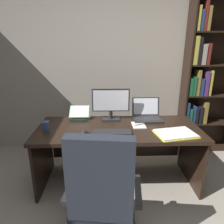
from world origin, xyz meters
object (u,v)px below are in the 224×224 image
at_px(open_binder, 175,134).
at_px(notepad, 139,125).
at_px(laptop, 147,115).
at_px(reading_stand_with_book, 80,113).
at_px(monitor, 111,104).
at_px(computer_mouse, 84,132).
at_px(pen, 140,124).
at_px(coffee_mug, 46,126).
at_px(desk, 118,139).
at_px(keyboard, 112,132).
at_px(bookshelf, 205,82).
at_px(office_chair, 103,202).

xyz_separation_m(open_binder, notepad, (-0.35, 0.27, -0.01)).
height_order(laptop, reading_stand_with_book, laptop).
xyz_separation_m(monitor, laptop, (0.46, 0.01, -0.14)).
relative_size(computer_mouse, reading_stand_with_book, 0.40).
bearing_deg(pen, reading_stand_with_book, 160.50).
xyz_separation_m(monitor, coffee_mug, (-0.74, -0.31, -0.15)).
height_order(laptop, notepad, laptop).
bearing_deg(notepad, open_binder, -37.41).
relative_size(reading_stand_with_book, notepad, 1.25).
bearing_deg(reading_stand_with_book, desk, -26.01).
xyz_separation_m(keyboard, computer_mouse, (-0.30, 0.00, 0.01)).
bearing_deg(monitor, laptop, 0.86).
bearing_deg(coffee_mug, laptop, 14.95).
xyz_separation_m(bookshelf, keyboard, (-1.45, -1.01, -0.36)).
bearing_deg(desk, notepad, -6.86).
bearing_deg(keyboard, office_chair, -97.56).
relative_size(desk, notepad, 8.91).
distance_m(laptop, coffee_mug, 1.24).
bearing_deg(desk, laptop, 27.08).
height_order(keyboard, computer_mouse, computer_mouse).
height_order(reading_stand_with_book, notepad, reading_stand_with_book).
xyz_separation_m(keyboard, coffee_mug, (-0.74, 0.13, 0.04)).
relative_size(laptop, reading_stand_with_book, 1.35).
bearing_deg(notepad, computer_mouse, -160.65).
bearing_deg(office_chair, keyboard, 88.84).
height_order(monitor, laptop, monitor).
relative_size(keyboard, notepad, 2.00).
bearing_deg(open_binder, laptop, 102.40).
bearing_deg(notepad, coffee_mug, -174.92).
bearing_deg(notepad, monitor, 145.97).
distance_m(bookshelf, monitor, 1.56).
bearing_deg(open_binder, keyboard, 164.90).
distance_m(bookshelf, reading_stand_with_book, 1.94).
bearing_deg(monitor, notepad, -34.03).
distance_m(reading_stand_with_book, coffee_mug, 0.49).
bearing_deg(coffee_mug, office_chair, -52.27).
bearing_deg(notepad, desk, 173.14).
distance_m(reading_stand_with_book, pen, 0.79).
relative_size(bookshelf, pen, 16.17).
relative_size(monitor, notepad, 2.23).
height_order(keyboard, coffee_mug, coffee_mug).
xyz_separation_m(reading_stand_with_book, pen, (0.75, -0.26, -0.06)).
bearing_deg(office_chair, notepad, 72.07).
relative_size(desk, coffee_mug, 18.98).
xyz_separation_m(desk, monitor, (-0.08, 0.19, 0.39)).
bearing_deg(monitor, computer_mouse, -124.41).
bearing_deg(keyboard, reading_stand_with_book, 129.72).
bearing_deg(reading_stand_with_book, pen, -19.50).
bearing_deg(office_chair, bookshelf, 54.46).
distance_m(bookshelf, keyboard, 1.80).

